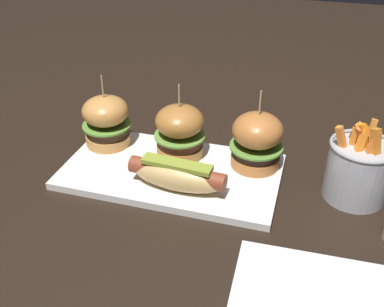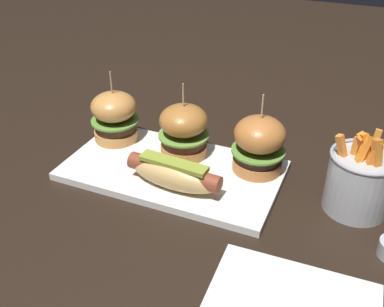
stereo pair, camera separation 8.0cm
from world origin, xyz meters
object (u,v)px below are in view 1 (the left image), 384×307
platter_main (172,172)px  hot_dog (177,175)px  fries_bucket (358,169)px  slider_center (182,131)px  slider_right (257,140)px  slider_left (106,120)px

platter_main → hot_dog: 0.07m
fries_bucket → slider_center: bearing=175.8°
platter_main → slider_right: bearing=21.2°
platter_main → slider_left: slider_left is taller
platter_main → slider_left: (-0.15, 0.05, 0.06)m
hot_dog → slider_right: bearing=43.4°
platter_main → fries_bucket: bearing=5.1°
hot_dog → slider_right: 0.16m
slider_left → slider_right: size_ratio=0.97×
hot_dog → slider_center: slider_center is taller
slider_left → slider_center: same height
platter_main → hot_dog: (0.03, -0.05, 0.03)m
platter_main → slider_center: bearing=85.6°
slider_left → fries_bucket: bearing=-2.8°
hot_dog → fries_bucket: 0.31m
platter_main → slider_right: 0.17m
hot_dog → fries_bucket: bearing=15.7°
slider_left → slider_center: (0.16, 0.00, 0.00)m
slider_right → slider_left: bearing=-179.1°
hot_dog → platter_main: bearing=118.1°
hot_dog → slider_right: slider_right is taller
slider_right → fries_bucket: slider_right is taller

